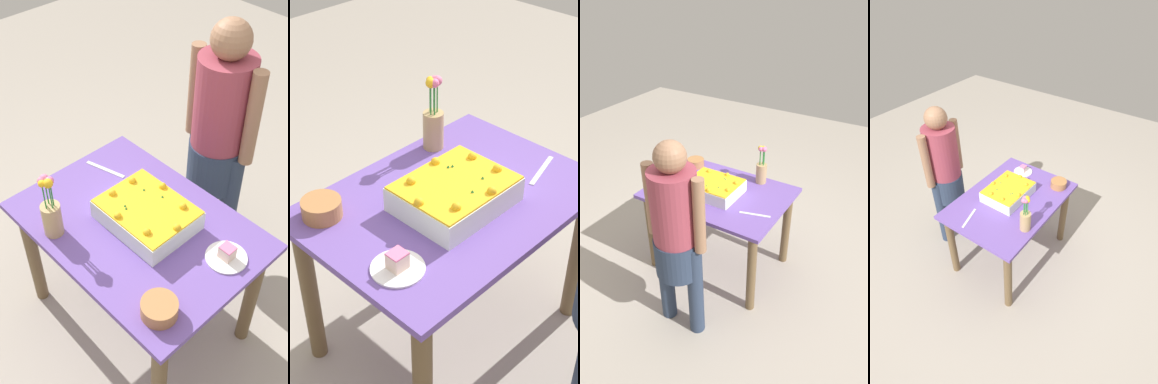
{
  "view_description": "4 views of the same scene",
  "coord_description": "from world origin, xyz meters",
  "views": [
    {
      "loc": [
        1.13,
        -1.02,
        2.39
      ],
      "look_at": [
        -0.04,
        0.08,
        0.88
      ],
      "focal_mm": 45.0,
      "sensor_mm": 36.0,
      "label": 1
    },
    {
      "loc": [
        1.35,
        1.22,
        2.09
      ],
      "look_at": [
        0.05,
        -0.04,
        0.79
      ],
      "focal_mm": 55.0,
      "sensor_mm": 36.0,
      "label": 2
    },
    {
      "loc": [
        -1.37,
        2.17,
        2.34
      ],
      "look_at": [
        -0.06,
        0.02,
        0.78
      ],
      "focal_mm": 35.0,
      "sensor_mm": 36.0,
      "label": 3
    },
    {
      "loc": [
        -1.63,
        -1.21,
        2.53
      ],
      "look_at": [
        0.01,
        -0.03,
        0.84
      ],
      "focal_mm": 28.0,
      "sensor_mm": 36.0,
      "label": 4
    }
  ],
  "objects": [
    {
      "name": "flower_vase",
      "position": [
        -0.22,
        -0.31,
        0.88
      ],
      "size": [
        0.09,
        0.09,
        0.33
      ],
      "color": "tan",
      "rests_on": "dining_table"
    },
    {
      "name": "serving_plate_with_slice",
      "position": [
        0.41,
        0.14,
        0.77
      ],
      "size": [
        0.18,
        0.18,
        0.07
      ],
      "color": "white",
      "rests_on": "dining_table"
    },
    {
      "name": "person_standing",
      "position": [
        -0.11,
        0.7,
        0.85
      ],
      "size": [
        0.45,
        0.31,
        1.49
      ],
      "rotation": [
        0.0,
        0.0,
        -1.57
      ],
      "color": "#29364F",
      "rests_on": "ground_plane"
    },
    {
      "name": "dining_table",
      "position": [
        0.0,
        0.0,
        0.61
      ],
      "size": [
        1.11,
        0.8,
        0.75
      ],
      "color": "#6A4DA4",
      "rests_on": "ground_plane"
    },
    {
      "name": "ground_plane",
      "position": [
        0.0,
        0.0,
        0.0
      ],
      "size": [
        8.0,
        8.0,
        0.0
      ],
      "primitive_type": "plane",
      "color": "#AAA093"
    },
    {
      "name": "sheet_cake",
      "position": [
        0.02,
        0.04,
        0.81
      ],
      "size": [
        0.42,
        0.33,
        0.13
      ],
      "color": "white",
      "rests_on": "dining_table"
    },
    {
      "name": "cake_knife",
      "position": [
        -0.4,
        0.14,
        0.76
      ],
      "size": [
        0.23,
        0.08,
        0.0
      ],
      "primitive_type": "cube",
      "rotation": [
        0.0,
        0.0,
        3.41
      ],
      "color": "silver",
      "rests_on": "dining_table"
    },
    {
      "name": "fruit_bowl",
      "position": [
        0.41,
        -0.26,
        0.79
      ],
      "size": [
        0.15,
        0.15,
        0.07
      ],
      "primitive_type": "cylinder",
      "color": "#AF7443",
      "rests_on": "dining_table"
    }
  ]
}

